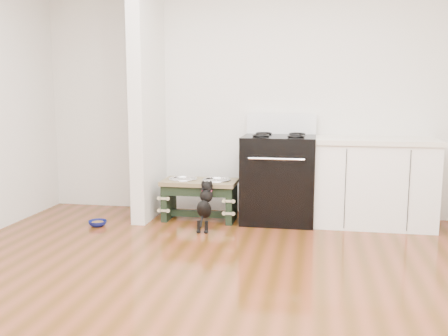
# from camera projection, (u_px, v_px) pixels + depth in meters

# --- Properties ---
(ground) EXTENTS (5.00, 5.00, 0.00)m
(ground) POSITION_uv_depth(u_px,v_px,m) (216.00, 300.00, 3.34)
(ground) COLOR #4C2B0D
(ground) RESTS_ON ground
(room_shell) EXTENTS (5.00, 5.00, 5.00)m
(room_shell) POSITION_uv_depth(u_px,v_px,m) (215.00, 53.00, 3.10)
(room_shell) COLOR silver
(room_shell) RESTS_ON ground
(partition_wall) EXTENTS (0.15, 0.80, 2.70)m
(partition_wall) POSITION_uv_depth(u_px,v_px,m) (148.00, 95.00, 5.39)
(partition_wall) COLOR silver
(partition_wall) RESTS_ON ground
(oven_range) EXTENTS (0.76, 0.69, 1.14)m
(oven_range) POSITION_uv_depth(u_px,v_px,m) (279.00, 177.00, 5.32)
(oven_range) COLOR black
(oven_range) RESTS_ON ground
(cabinet_run) EXTENTS (1.24, 0.64, 0.91)m
(cabinet_run) POSITION_uv_depth(u_px,v_px,m) (373.00, 182.00, 5.17)
(cabinet_run) COLOR white
(cabinet_run) RESTS_ON ground
(dog_feeder) EXTENTS (0.80, 0.43, 0.46)m
(dog_feeder) POSITION_uv_depth(u_px,v_px,m) (200.00, 192.00, 5.38)
(dog_feeder) COLOR black
(dog_feeder) RESTS_ON ground
(puppy) EXTENTS (0.14, 0.41, 0.49)m
(puppy) POSITION_uv_depth(u_px,v_px,m) (205.00, 204.00, 5.00)
(puppy) COLOR black
(puppy) RESTS_ON ground
(floor_bowl) EXTENTS (0.19, 0.19, 0.06)m
(floor_bowl) POSITION_uv_depth(u_px,v_px,m) (98.00, 223.00, 5.17)
(floor_bowl) COLOR #0C135A
(floor_bowl) RESTS_ON ground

